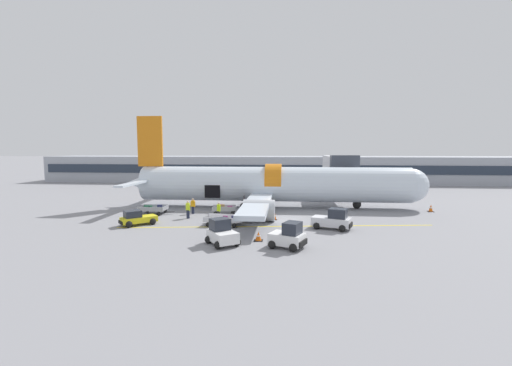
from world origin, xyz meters
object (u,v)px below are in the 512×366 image
(baggage_tug_mid, at_px, (137,219))
(ground_crew_driver, at_px, (260,204))
(baggage_cart_queued, at_px, (226,220))
(baggage_tug_rear, at_px, (288,237))
(baggage_cart_loading, at_px, (225,210))
(ground_crew_loader_a, at_px, (193,206))
(ground_crew_loader_b, at_px, (188,209))
(baggage_tug_spare, at_px, (333,220))
(ground_crew_supervisor, at_px, (219,210))
(baggage_tug_lead, at_px, (222,234))
(baggage_cart_empty, at_px, (154,210))
(airplane, at_px, (270,185))

(baggage_tug_mid, bearing_deg, ground_crew_driver, 32.91)
(baggage_cart_queued, height_order, ground_crew_driver, ground_crew_driver)
(baggage_tug_mid, relative_size, baggage_tug_rear, 1.16)
(baggage_tug_rear, height_order, baggage_cart_loading, baggage_tug_rear)
(ground_crew_loader_a, relative_size, ground_crew_loader_b, 0.94)
(baggage_tug_mid, height_order, baggage_cart_loading, baggage_tug_mid)
(ground_crew_driver, bearing_deg, baggage_tug_rear, -76.76)
(baggage_tug_spare, bearing_deg, ground_crew_loader_a, 157.89)
(ground_crew_driver, bearing_deg, baggage_cart_loading, -161.89)
(baggage_cart_loading, relative_size, ground_crew_supervisor, 2.14)
(baggage_tug_rear, relative_size, baggage_cart_loading, 0.80)
(baggage_tug_spare, relative_size, ground_crew_supervisor, 2.17)
(ground_crew_loader_a, bearing_deg, ground_crew_driver, 9.41)
(baggage_tug_lead, xyz_separation_m, baggage_cart_empty, (-9.02, 10.34, -0.29))
(baggage_cart_loading, height_order, baggage_cart_empty, baggage_cart_loading)
(baggage_tug_spare, relative_size, ground_crew_driver, 2.00)
(airplane, distance_m, baggage_tug_spare, 11.71)
(baggage_cart_empty, relative_size, ground_crew_driver, 2.09)
(baggage_tug_mid, height_order, ground_crew_driver, ground_crew_driver)
(baggage_tug_rear, relative_size, baggage_tug_spare, 0.78)
(baggage_tug_spare, xyz_separation_m, baggage_cart_loading, (-10.05, 5.40, -0.26))
(airplane, xyz_separation_m, ground_crew_supervisor, (-4.47, -6.88, -1.75))
(baggage_tug_mid, height_order, baggage_cart_queued, baggage_tug_mid)
(airplane, bearing_deg, baggage_cart_empty, -156.47)
(baggage_cart_loading, distance_m, ground_crew_loader_b, 3.87)
(baggage_tug_mid, relative_size, baggage_cart_loading, 0.93)
(baggage_tug_mid, xyz_separation_m, baggage_tug_spare, (16.74, 0.05, 0.16))
(ground_crew_loader_b, bearing_deg, ground_crew_supervisor, 0.60)
(baggage_cart_queued, relative_size, ground_crew_driver, 2.46)
(baggage_tug_mid, distance_m, baggage_tug_rear, 14.24)
(baggage_cart_loading, bearing_deg, airplane, 47.12)
(ground_crew_loader_b, bearing_deg, baggage_cart_queued, -31.95)
(airplane, distance_m, baggage_cart_queued, 10.26)
(baggage_cart_loading, bearing_deg, ground_crew_loader_a, 179.68)
(baggage_cart_empty, xyz_separation_m, ground_crew_loader_a, (3.97, 0.41, 0.39))
(baggage_tug_spare, bearing_deg, baggage_cart_queued, 176.29)
(baggage_tug_mid, distance_m, ground_crew_supervisor, 7.29)
(baggage_tug_rear, relative_size, ground_crew_loader_b, 1.59)
(baggage_tug_mid, height_order, baggage_tug_spare, baggage_tug_spare)
(baggage_tug_rear, distance_m, ground_crew_supervisor, 11.03)
(ground_crew_driver, bearing_deg, baggage_cart_empty, -171.91)
(baggage_cart_empty, xyz_separation_m, ground_crew_driver, (10.72, 1.52, 0.46))
(airplane, xyz_separation_m, baggage_tug_rear, (2.05, -15.79, -1.85))
(ground_crew_supervisor, bearing_deg, baggage_tug_rear, -53.82)
(baggage_cart_queued, distance_m, baggage_cart_empty, 9.32)
(ground_crew_loader_b, distance_m, ground_crew_driver, 7.41)
(baggage_cart_empty, distance_m, ground_crew_supervisor, 7.34)
(baggage_tug_rear, xyz_separation_m, ground_crew_supervisor, (-6.51, 8.91, 0.10))
(baggage_tug_lead, distance_m, ground_crew_loader_b, 9.78)
(baggage_tug_lead, height_order, ground_crew_loader_a, baggage_tug_lead)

